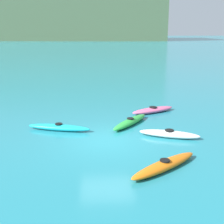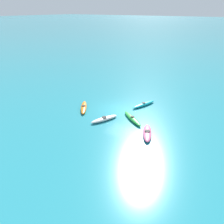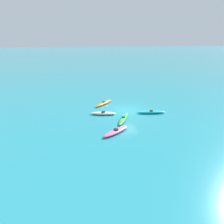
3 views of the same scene
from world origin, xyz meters
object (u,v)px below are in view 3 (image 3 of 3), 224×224
kayak_green (123,119)px  kayak_cyan (151,112)px  kayak_orange (104,103)px  kayak_white (103,113)px  kayak_pink (116,131)px

kayak_green → kayak_cyan: size_ratio=0.94×
kayak_orange → kayak_white: same height
kayak_pink → kayak_green: bearing=-124.8°
kayak_pink → kayak_white: 4.56m
kayak_orange → kayak_white: size_ratio=1.05×
kayak_pink → kayak_cyan: size_ratio=0.91×
kayak_green → kayak_pink: bearing=55.2°
kayak_orange → kayak_green: bearing=96.2°
kayak_green → kayak_white: 2.66m
kayak_orange → kayak_cyan: bearing=132.1°
kayak_green → kayak_orange: same height
kayak_green → kayak_cyan: 3.81m
kayak_cyan → kayak_orange: size_ratio=1.09×
kayak_orange → kayak_pink: bearing=82.3°
kayak_white → kayak_cyan: bearing=165.8°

